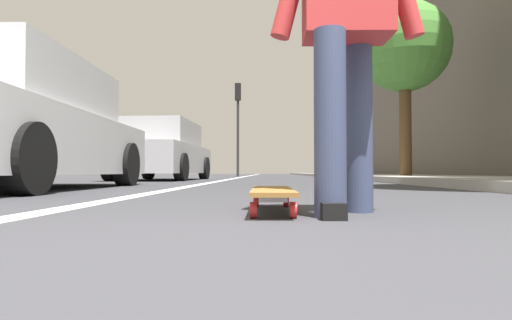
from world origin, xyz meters
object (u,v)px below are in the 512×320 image
(skateboard, at_px, (272,193))
(parked_car_near, at_px, (17,128))
(parked_car_mid, at_px, (162,152))
(skater_person, at_px, (346,14))
(traffic_light, at_px, (238,112))
(street_tree_mid, at_px, (405,48))
(pedestrian_distant, at_px, (357,153))

(skateboard, height_order, parked_car_near, parked_car_near)
(parked_car_mid, bearing_deg, skateboard, -162.26)
(skater_person, height_order, traffic_light, traffic_light)
(traffic_light, bearing_deg, parked_car_near, 174.80)
(parked_car_near, bearing_deg, street_tree_mid, -46.97)
(parked_car_mid, xyz_separation_m, street_tree_mid, (-0.14, -6.10, 2.58))
(parked_car_near, height_order, pedestrian_distant, pedestrian_distant)
(skateboard, relative_size, pedestrian_distant, 0.53)
(parked_car_near, bearing_deg, traffic_light, -5.20)
(skateboard, relative_size, skater_person, 0.51)
(skateboard, relative_size, parked_car_mid, 0.19)
(skater_person, distance_m, parked_car_near, 4.28)
(traffic_light, height_order, street_tree_mid, street_tree_mid)
(skateboard, xyz_separation_m, parked_car_mid, (8.60, 2.75, 0.61))
(street_tree_mid, height_order, pedestrian_distant, street_tree_mid)
(parked_car_mid, bearing_deg, traffic_light, -7.61)
(skater_person, bearing_deg, street_tree_mid, -19.24)
(parked_car_mid, relative_size, traffic_light, 0.98)
(parked_car_near, xyz_separation_m, street_tree_mid, (5.84, -6.25, 2.59))
(traffic_light, bearing_deg, skater_person, -174.10)
(skateboard, distance_m, parked_car_near, 3.96)
(street_tree_mid, bearing_deg, skateboard, 158.39)
(skateboard, distance_m, street_tree_mid, 9.65)
(skateboard, bearing_deg, skater_person, -113.35)
(street_tree_mid, xyz_separation_m, pedestrian_distant, (4.83, 0.20, -2.38))
(skater_person, xyz_separation_m, parked_car_near, (2.78, 3.25, -0.24))
(skateboard, distance_m, pedestrian_distant, 13.69)
(street_tree_mid, bearing_deg, traffic_light, 27.41)
(traffic_light, relative_size, street_tree_mid, 0.99)
(pedestrian_distant, bearing_deg, skateboard, 166.64)
(skateboard, xyz_separation_m, street_tree_mid, (8.46, -3.35, 3.20))
(skater_person, bearing_deg, parked_car_near, 49.46)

